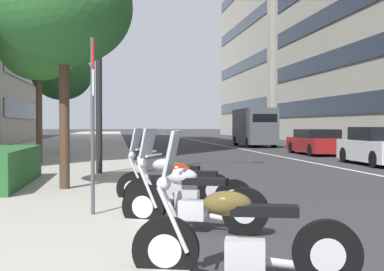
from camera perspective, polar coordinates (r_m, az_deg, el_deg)
The scene contains 14 objects.
sidewalk_right_plaza at distance 35.48m, azimuth -13.55°, elevation -1.26°, with size 160.00×8.06×0.15m, color #A39E93.
lane_centre_stripe at distance 41.09m, azimuth 2.95°, elevation -1.00°, with size 110.00×0.16×0.01m, color silver.
motorcycle_nearest_camera at distance 5.13m, azimuth 5.29°, elevation -11.14°, with size 0.79×2.14×1.48m.
motorcycle_by_sign_pole at distance 7.63m, azimuth -0.16°, elevation -7.06°, with size 1.04×2.03×1.49m.
motorcycle_far_end_row at distance 8.84m, azimuth -0.67°, elevation -6.12°, with size 0.88×2.12×1.10m.
motorcycle_second_in_row at distance 9.97m, azimuth -2.29°, elevation -5.17°, with size 0.92×2.13×1.48m.
car_following_behind at distance 21.52m, azimuth 19.66°, elevation -1.19°, with size 4.24×2.02×1.46m.
car_far_down_avenue at distance 28.19m, azimuth 13.34°, elevation -0.72°, with size 4.73×2.00×1.32m.
delivery_van_ahead at distance 37.99m, azimuth 6.75°, elevation 0.98°, with size 5.97×2.12×2.69m.
parking_sign_by_curb at distance 8.28m, azimuth -10.68°, elevation 3.36°, with size 0.32×0.06×2.73m.
clipped_hedge_bed at distance 12.94m, azimuth -19.78°, elevation -3.19°, with size 4.46×1.10×0.85m, color #28602D.
street_tree_by_lamp_post at distance 12.03m, azimuth -13.71°, elevation 13.28°, with size 2.98×2.98×5.20m.
street_tree_far_plaza at distance 19.97m, azimuth -16.26°, elevation 9.21°, with size 2.90×2.90×5.46m.
street_tree_near_plaza_corner at distance 27.11m, azimuth -13.92°, elevation 6.39°, with size 2.97×2.97×5.16m.
Camera 1 is at (-5.30, 7.90, 1.53)m, focal length 49.26 mm.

